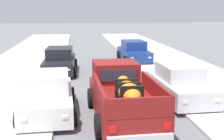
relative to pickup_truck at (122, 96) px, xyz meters
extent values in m
cube|color=beige|center=(-5.03, 4.99, -0.75)|extent=(5.36, 60.00, 0.12)
cube|color=beige|center=(4.97, 4.99, -0.75)|extent=(5.36, 60.00, 0.12)
cube|color=silver|center=(-3.75, 4.99, -0.76)|extent=(0.16, 60.00, 0.10)
cube|color=silver|center=(3.69, 4.99, -0.76)|extent=(0.16, 60.00, 0.10)
cube|color=maroon|center=(0.00, -0.16, -0.21)|extent=(2.07, 5.15, 0.80)
cube|color=maroon|center=(-0.04, 1.44, 0.59)|extent=(1.76, 1.55, 0.80)
cube|color=#283342|center=(-0.02, 0.68, 0.61)|extent=(1.38, 0.10, 0.44)
cube|color=#283342|center=(-0.06, 2.20, 0.61)|extent=(1.46, 0.10, 0.48)
cube|color=maroon|center=(-0.88, -1.04, 0.47)|extent=(0.20, 3.30, 0.56)
cube|color=maroon|center=(0.94, -0.99, 0.47)|extent=(0.20, 3.30, 0.56)
cube|color=maroon|center=(0.08, -2.66, 0.47)|extent=(1.88, 0.15, 0.56)
cube|color=silver|center=(0.08, -2.75, -0.37)|extent=(1.83, 0.17, 0.20)
cylinder|color=black|center=(-1.02, 1.35, -0.43)|extent=(0.28, 0.77, 0.76)
cylinder|color=black|center=(0.94, 1.40, -0.43)|extent=(0.28, 0.77, 0.76)
cylinder|color=black|center=(-0.93, -1.59, -0.43)|extent=(0.28, 0.77, 0.76)
cylinder|color=black|center=(1.02, -1.53, -0.43)|extent=(0.28, 0.77, 0.76)
cube|color=red|center=(-0.67, -2.75, -0.07)|extent=(0.22, 0.05, 0.18)
cube|color=red|center=(0.83, -2.70, -0.07)|extent=(0.22, 0.05, 0.18)
ellipsoid|color=orange|center=(0.03, -1.18, 0.49)|extent=(0.75, 1.72, 0.60)
sphere|color=orange|center=(0.01, -0.23, 0.57)|extent=(0.44, 0.44, 0.44)
cube|color=black|center=(0.05, -1.64, 0.49)|extent=(0.72, 0.14, 0.61)
cube|color=black|center=(0.03, -1.18, 0.49)|extent=(0.72, 0.14, 0.61)
cube|color=black|center=(0.02, -0.71, 0.49)|extent=(0.72, 0.14, 0.61)
cube|color=silver|center=(2.77, 1.81, -0.28)|extent=(1.91, 4.26, 0.72)
cube|color=silver|center=(2.76, 1.91, 0.40)|extent=(1.59, 2.15, 0.64)
cube|color=#283342|center=(2.80, 0.94, 0.38)|extent=(1.37, 0.13, 0.52)
cube|color=#283342|center=(2.73, 2.88, 0.38)|extent=(1.34, 0.13, 0.50)
cylinder|color=black|center=(3.71, 0.54, -0.49)|extent=(0.24, 0.65, 0.64)
cylinder|color=black|center=(1.91, 0.47, -0.49)|extent=(0.24, 0.65, 0.64)
cylinder|color=black|center=(3.62, 3.14, -0.49)|extent=(0.24, 0.65, 0.64)
cylinder|color=black|center=(1.82, 3.08, -0.49)|extent=(0.24, 0.65, 0.64)
cube|color=red|center=(3.33, 3.94, -0.17)|extent=(0.20, 0.05, 0.12)
cube|color=white|center=(3.46, -0.28, -0.21)|extent=(0.20, 0.05, 0.10)
cube|color=red|center=(2.06, 3.89, -0.17)|extent=(0.20, 0.05, 0.12)
cube|color=white|center=(2.22, -0.32, -0.21)|extent=(0.20, 0.05, 0.10)
cube|color=navy|center=(2.69, 11.50, -0.28)|extent=(1.91, 4.26, 0.72)
cube|color=navy|center=(2.69, 11.60, 0.40)|extent=(1.59, 2.15, 0.64)
cube|color=#283342|center=(2.72, 10.63, 0.38)|extent=(1.37, 0.13, 0.52)
cube|color=#283342|center=(2.66, 12.57, 0.38)|extent=(1.34, 0.13, 0.50)
cylinder|color=black|center=(3.64, 10.23, -0.49)|extent=(0.24, 0.65, 0.64)
cylinder|color=black|center=(1.84, 10.17, -0.49)|extent=(0.24, 0.65, 0.64)
cylinder|color=black|center=(3.55, 12.83, -0.49)|extent=(0.24, 0.65, 0.64)
cylinder|color=black|center=(1.75, 12.77, -0.49)|extent=(0.24, 0.65, 0.64)
cube|color=red|center=(3.25, 13.63, -0.17)|extent=(0.20, 0.05, 0.12)
cube|color=white|center=(3.38, 9.41, -0.21)|extent=(0.20, 0.05, 0.10)
cube|color=red|center=(1.99, 13.59, -0.17)|extent=(0.20, 0.05, 0.12)
cube|color=white|center=(2.15, 9.37, -0.21)|extent=(0.20, 0.05, 0.10)
cube|color=black|center=(-2.57, 8.11, -0.28)|extent=(1.87, 4.25, 0.72)
cube|color=black|center=(-2.56, 8.21, 0.40)|extent=(1.58, 2.14, 0.64)
cube|color=#283342|center=(-2.59, 7.24, 0.38)|extent=(1.37, 0.12, 0.52)
cube|color=#283342|center=(-2.54, 9.18, 0.38)|extent=(1.34, 0.12, 0.50)
cylinder|color=black|center=(-1.70, 6.78, -0.49)|extent=(0.24, 0.65, 0.64)
cylinder|color=black|center=(-3.50, 6.83, -0.49)|extent=(0.24, 0.65, 0.64)
cylinder|color=black|center=(-1.63, 9.38, -0.49)|extent=(0.24, 0.65, 0.64)
cylinder|color=black|center=(-3.43, 9.43, -0.49)|extent=(0.24, 0.65, 0.64)
cube|color=red|center=(-1.87, 10.20, -0.17)|extent=(0.20, 0.05, 0.12)
cube|color=white|center=(-2.01, 5.98, -0.21)|extent=(0.20, 0.05, 0.10)
cube|color=red|center=(-3.14, 10.23, -0.17)|extent=(0.20, 0.05, 0.12)
cube|color=white|center=(-3.24, 6.01, -0.21)|extent=(0.20, 0.05, 0.10)
cube|color=silver|center=(-2.65, 0.76, -0.28)|extent=(1.91, 4.26, 0.72)
cube|color=silver|center=(-2.66, 0.86, 0.40)|extent=(1.60, 2.15, 0.64)
cube|color=#283342|center=(-2.62, -0.11, 0.38)|extent=(1.37, 0.13, 0.52)
cube|color=#283342|center=(-2.69, 1.83, 0.38)|extent=(1.34, 0.13, 0.50)
cylinder|color=black|center=(-1.71, -0.51, -0.49)|extent=(0.24, 0.65, 0.64)
cylinder|color=black|center=(-3.51, -0.58, -0.49)|extent=(0.24, 0.65, 0.64)
cylinder|color=black|center=(-1.80, 2.09, -0.49)|extent=(0.24, 0.65, 0.64)
cylinder|color=black|center=(-3.60, 2.03, -0.49)|extent=(0.24, 0.65, 0.64)
cube|color=red|center=(-2.10, 2.89, -0.17)|extent=(0.20, 0.05, 0.12)
cube|color=white|center=(-1.96, -1.33, -0.21)|extent=(0.20, 0.05, 0.10)
cube|color=red|center=(-3.36, 2.84, -0.17)|extent=(0.20, 0.05, 0.12)
cube|color=white|center=(-3.19, -1.37, -0.21)|extent=(0.20, 0.05, 0.10)
camera|label=1|loc=(-1.59, -10.06, 3.04)|focal=47.90mm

